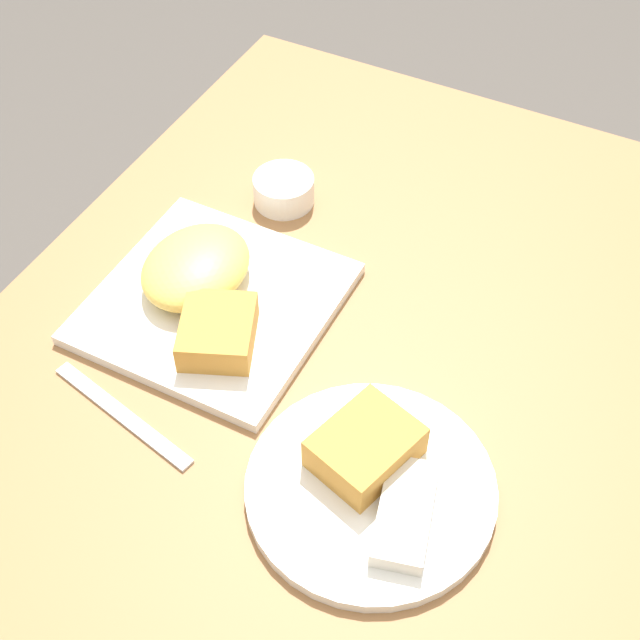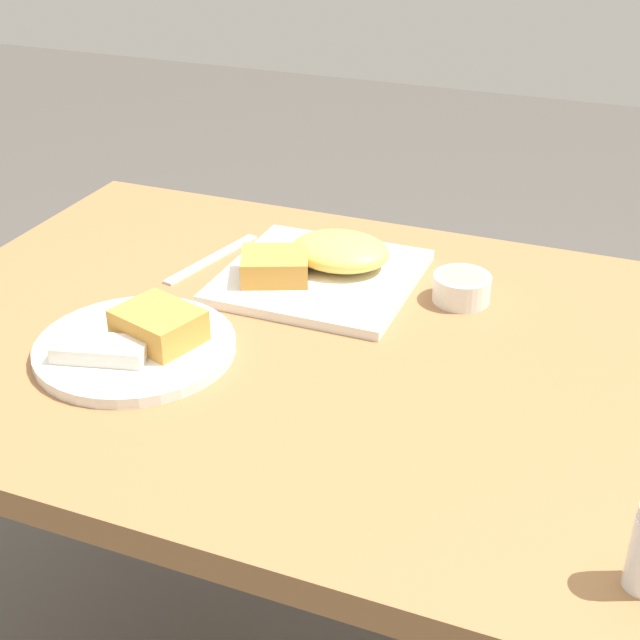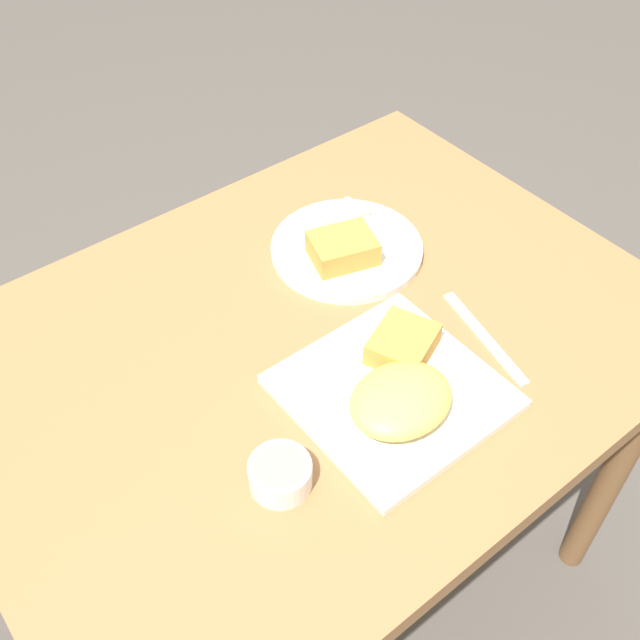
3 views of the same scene
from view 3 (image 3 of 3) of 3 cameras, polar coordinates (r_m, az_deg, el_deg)
name	(u,v)px [view 3 (image 3 of 3)]	position (r m, az deg, el deg)	size (l,w,h in m)	color
ground_plane	(316,567)	(1.71, -0.30, -18.29)	(8.00, 8.00, 0.00)	#4C4742
dining_table	(314,377)	(1.15, -0.43, -4.33)	(1.03, 0.77, 0.74)	olive
plate_square_near	(396,388)	(1.00, 5.84, -5.19)	(0.26, 0.26, 0.06)	white
plate_oval_far	(345,246)	(1.21, 1.92, 5.63)	(0.25, 0.25, 0.05)	white
sauce_ramekin	(280,474)	(0.92, -3.05, -11.63)	(0.08, 0.08, 0.04)	white
butter_knife	(484,337)	(1.11, 12.42, -1.28)	(0.06, 0.19, 0.00)	silver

